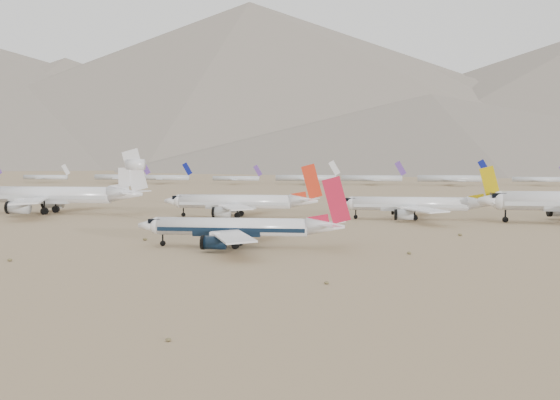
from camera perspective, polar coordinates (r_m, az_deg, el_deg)
name	(u,v)px	position (r m, az deg, el deg)	size (l,w,h in m)	color
ground	(276,253)	(116.30, -0.33, -4.88)	(7000.00, 7000.00, 0.00)	#89744F
main_airliner	(241,228)	(123.63, -3.62, -2.54)	(40.34, 39.40, 14.24)	white
row2_gold_tail	(416,204)	(184.00, 12.34, -0.40)	(43.92, 42.95, 15.64)	white
row2_orange_tail	(241,202)	(186.98, -3.58, -0.21)	(45.31, 44.33, 16.16)	white
row2_white_trijet	(54,195)	(211.61, -19.93, 0.45)	(58.91, 57.58, 20.88)	white
distant_storage_row	(365,178)	(427.72, 7.81, 1.99)	(565.94, 60.58, 15.04)	silver
mountain_range	(379,97)	(1771.33, 9.02, 9.33)	(7354.00, 3024.00, 470.00)	slate
desert_scrub	(59,271)	(101.80, -19.53, -6.17)	(206.06, 121.67, 0.63)	brown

